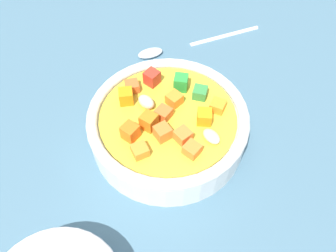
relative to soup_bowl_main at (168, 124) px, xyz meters
The scene contains 3 objects.
ground_plane 3.82cm from the soup_bowl_main, 37.35° to the right, with size 140.00×140.00×2.00cm, color #42667A.
soup_bowl_main is the anchor object (origin of this frame).
spoon 18.17cm from the soup_bowl_main, 71.66° to the left, with size 20.99×5.47×1.02cm.
Camera 1 is at (-4.44, -25.04, 36.75)cm, focal length 36.40 mm.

